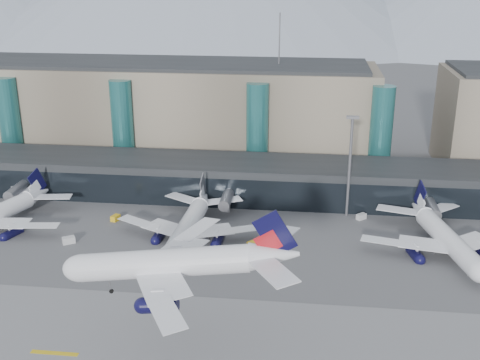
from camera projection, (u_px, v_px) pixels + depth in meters
The scene contains 16 objects.
ground at pixel (193, 311), 109.59m from camera, with size 900.00×900.00×0.00m, color #515154.
concourse at pixel (233, 179), 161.80m from camera, with size 170.00×27.00×10.00m.
terminal_main at pixel (168, 111), 191.10m from camera, with size 130.00×30.00×31.00m.
teal_towers at pixel (189, 129), 175.56m from camera, with size 116.40×19.40×46.00m.
lightmast_mid at pixel (350, 161), 146.21m from camera, with size 3.00×1.20×25.60m.
hero_jet at pixel (188, 256), 91.53m from camera, with size 37.61×38.72×12.47m.
jet_parked_left at pixel (0, 208), 144.15m from camera, with size 34.80×36.93×11.87m.
jet_parked_mid at pixel (191, 216), 139.12m from camera, with size 37.27×36.35×12.01m.
jet_parked_right at pixel (442, 229), 132.31m from camera, with size 37.80×38.79×12.47m.
veh_a at pixel (69, 240), 135.85m from camera, with size 2.74×1.54×1.54m, color silver.
veh_b at pixel (115, 218), 147.90m from camera, with size 2.35×1.44×1.35m, color gold.
veh_c at pixel (201, 236), 137.29m from camera, with size 3.41×1.80×1.90m, color #525157.
veh_d at pixel (361, 217), 148.64m from camera, with size 2.45×1.31×1.40m, color silver.
veh_e at pixel (463, 252), 130.25m from camera, with size 2.95×1.67×1.67m, color gold.
veh_g at pixel (269, 221), 146.06m from camera, with size 2.23×1.30×1.30m, color silver.
veh_h at pixel (256, 245), 132.80m from camera, with size 3.71×1.95×2.05m, color gold.
Camera 1 is at (19.59, -93.22, 59.87)m, focal length 45.00 mm.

